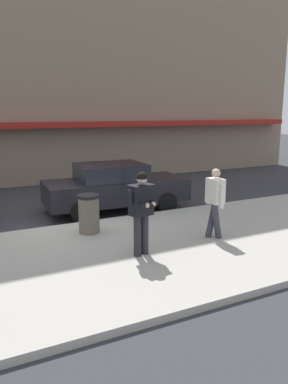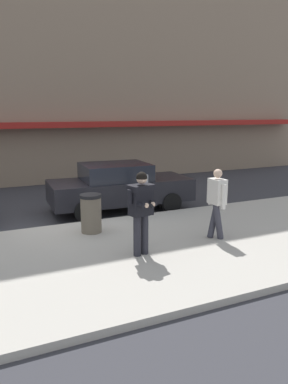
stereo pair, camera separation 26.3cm
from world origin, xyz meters
TOP-DOWN VIEW (x-y plane):
  - ground_plane at (0.00, 0.00)m, footprint 80.00×80.00m
  - sidewalk at (1.00, -2.85)m, footprint 32.00×5.30m
  - curb_paint_line at (1.00, 0.05)m, footprint 28.00×0.12m
  - storefront_facade at (1.00, 8.49)m, footprint 28.00×4.70m
  - parked_sedan_mid at (1.99, 0.97)m, footprint 4.58×2.09m
  - man_texting_on_phone at (0.88, -3.16)m, footprint 0.64×0.63m
  - pedestrian_in_light_coat at (2.95, -2.94)m, footprint 0.34×0.60m
  - parking_meter at (2.16, -0.60)m, footprint 0.12×0.18m
  - trash_bin at (0.37, -1.21)m, footprint 0.55×0.55m

SIDE VIEW (x-z plane):
  - ground_plane at x=0.00m, z-range 0.00..0.00m
  - curb_paint_line at x=1.00m, z-range 0.00..0.01m
  - sidewalk at x=1.00m, z-range 0.00..0.14m
  - trash_bin at x=0.37m, z-range 0.14..1.12m
  - parked_sedan_mid at x=1.99m, z-range 0.02..1.56m
  - parking_meter at x=2.16m, z-range 0.33..1.60m
  - pedestrian_in_light_coat at x=2.95m, z-range 0.26..1.96m
  - man_texting_on_phone at x=0.88m, z-range 0.35..2.15m
  - storefront_facade at x=1.00m, z-range -0.01..14.52m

